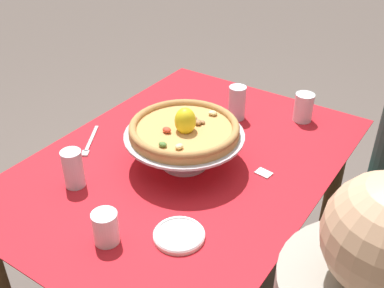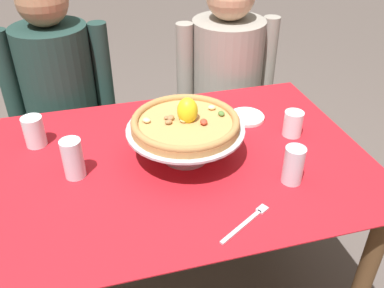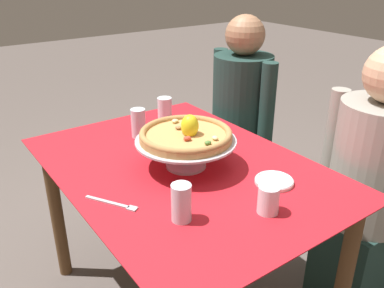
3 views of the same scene
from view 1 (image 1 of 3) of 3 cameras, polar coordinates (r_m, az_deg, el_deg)
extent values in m
cylinder|color=brown|center=(2.30, -0.67, -0.58)|extent=(0.06, 0.06, 0.71)
cylinder|color=brown|center=(2.05, 16.61, -6.87)|extent=(0.06, 0.06, 0.71)
cube|color=brown|center=(1.55, -0.88, -2.53)|extent=(1.20, 0.85, 0.02)
cube|color=red|center=(1.54, -0.88, -2.09)|extent=(1.24, 0.89, 0.00)
cylinder|color=#B7B7C1|center=(1.53, -0.92, -2.18)|extent=(0.16, 0.16, 0.01)
cylinder|color=#B7B7C1|center=(1.50, -0.94, -0.53)|extent=(0.04, 0.04, 0.09)
cylinder|color=#B7B7C1|center=(1.47, -0.96, 1.13)|extent=(0.38, 0.38, 0.01)
cylinder|color=tan|center=(1.46, -0.96, 1.63)|extent=(0.35, 0.35, 0.02)
torus|color=#AF7D47|center=(1.45, -0.97, 2.14)|extent=(0.35, 0.35, 0.02)
ellipsoid|color=#996B42|center=(1.49, 0.28, 3.11)|extent=(0.03, 0.03, 0.01)
ellipsoid|color=#996B42|center=(1.47, 0.76, 2.71)|extent=(0.03, 0.03, 0.01)
ellipsoid|color=beige|center=(1.52, 2.50, 3.87)|extent=(0.03, 0.03, 0.01)
ellipsoid|color=beige|center=(1.35, -1.59, -0.29)|extent=(0.03, 0.03, 0.01)
ellipsoid|color=#C63D28|center=(1.43, -3.13, 1.75)|extent=(0.03, 0.03, 0.02)
ellipsoid|color=#4C7533|center=(1.36, -3.63, -0.04)|extent=(0.02, 0.03, 0.01)
ellipsoid|color=tan|center=(1.46, -0.84, 2.38)|extent=(0.03, 0.03, 0.01)
ellipsoid|color=#996B42|center=(1.48, 1.33, 2.71)|extent=(0.02, 0.02, 0.01)
ellipsoid|color=tan|center=(1.52, 2.74, 3.80)|extent=(0.03, 0.03, 0.01)
ellipsoid|color=yellow|center=(1.43, -0.83, 2.84)|extent=(0.09, 0.09, 0.09)
cylinder|color=silver|center=(1.76, 5.61, 5.08)|extent=(0.07, 0.07, 0.13)
cylinder|color=silver|center=(1.77, 5.56, 4.36)|extent=(0.06, 0.06, 0.08)
cylinder|color=silver|center=(1.44, -14.43, -2.95)|extent=(0.06, 0.06, 0.12)
cylinder|color=silver|center=(1.46, -14.29, -3.78)|extent=(0.06, 0.06, 0.07)
cylinder|color=silver|center=(1.79, 13.58, 4.41)|extent=(0.07, 0.07, 0.11)
cylinder|color=silver|center=(1.81, 13.49, 3.79)|extent=(0.06, 0.06, 0.06)
cylinder|color=white|center=(1.24, -10.59, -10.08)|extent=(0.07, 0.07, 0.09)
cylinder|color=silver|center=(1.26, -10.50, -10.75)|extent=(0.06, 0.06, 0.05)
cylinder|color=white|center=(1.26, -1.60, -11.19)|extent=(0.14, 0.14, 0.01)
torus|color=white|center=(1.26, -1.61, -11.00)|extent=(0.14, 0.14, 0.01)
cube|color=#B7B7C1|center=(1.69, -12.24, 0.69)|extent=(0.15, 0.10, 0.01)
cube|color=#B7B7C1|center=(1.61, -13.03, -1.12)|extent=(0.04, 0.04, 0.01)
cube|color=white|center=(1.50, 8.83, -3.56)|extent=(0.04, 0.05, 0.00)
camera|label=2|loc=(2.24, -23.50, 28.70)|focal=38.62mm
camera|label=3|loc=(1.52, -62.10, 10.48)|focal=37.89mm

